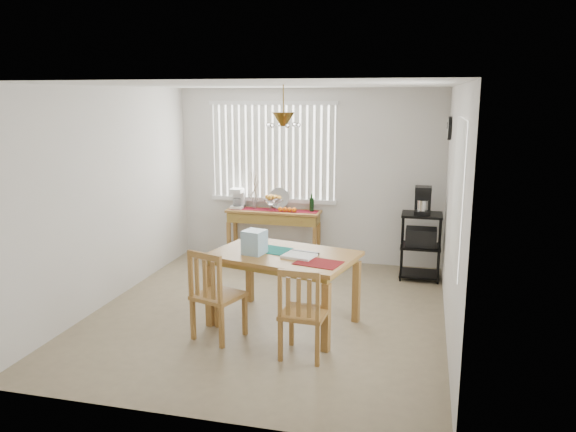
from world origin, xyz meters
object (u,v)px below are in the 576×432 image
(cart_items, at_px, (423,201))
(chair_right, at_px, (303,313))
(wire_cart, at_px, (421,240))
(chair_left, at_px, (216,295))
(dining_table, at_px, (284,261))
(sideboard, at_px, (274,223))

(cart_items, relative_size, chair_right, 0.41)
(wire_cart, height_order, chair_right, chair_right)
(wire_cart, distance_m, chair_left, 3.24)
(cart_items, distance_m, dining_table, 2.48)
(chair_right, bearing_deg, wire_cart, 68.80)
(chair_right, bearing_deg, dining_table, 116.84)
(dining_table, distance_m, chair_left, 0.84)
(wire_cart, xyz_separation_m, chair_left, (-2.02, -2.53, -0.08))
(sideboard, distance_m, dining_table, 2.40)
(dining_table, xyz_separation_m, chair_left, (-0.58, -0.55, -0.24))
(dining_table, bearing_deg, wire_cart, 53.88)
(sideboard, bearing_deg, cart_items, -7.84)
(cart_items, height_order, chair_right, cart_items)
(chair_left, bearing_deg, dining_table, 43.42)
(cart_items, xyz_separation_m, chair_left, (-2.02, -2.54, -0.62))
(wire_cart, bearing_deg, chair_left, -128.70)
(sideboard, distance_m, chair_left, 2.84)
(sideboard, relative_size, dining_table, 0.83)
(cart_items, xyz_separation_m, dining_table, (-1.44, -1.99, -0.37))
(cart_items, distance_m, chair_right, 3.01)
(wire_cart, xyz_separation_m, cart_items, (-0.00, 0.01, 0.54))
(chair_right, bearing_deg, cart_items, 68.87)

